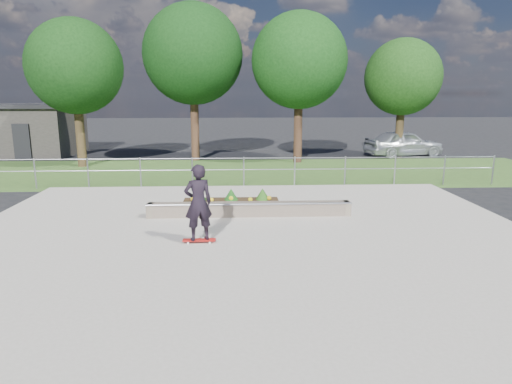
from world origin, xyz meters
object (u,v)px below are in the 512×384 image
skateboarder (198,203)px  planter_bed (231,203)px  parked_car (404,143)px  grind_ledge (249,209)px

skateboarder → planter_bed: bearing=77.2°
planter_bed → parked_car: 15.77m
planter_bed → parked_car: parked_car is taller
grind_ledge → skateboarder: (-1.30, -2.44, 0.80)m
grind_ledge → planter_bed: planter_bed is taller
parked_car → planter_bed: bearing=129.8°
grind_ledge → skateboarder: size_ratio=3.11×
grind_ledge → parked_car: 16.11m
skateboarder → parked_car: 18.85m
planter_bed → parked_car: (9.97, 12.20, 0.52)m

